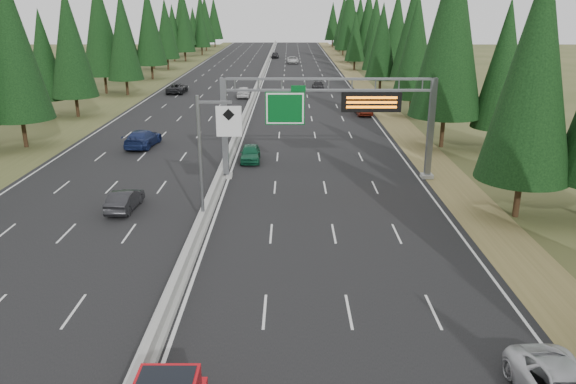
% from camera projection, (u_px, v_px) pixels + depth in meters
% --- Properties ---
extents(road, '(32.00, 260.00, 0.08)m').
position_uv_depth(road, '(255.00, 94.00, 87.12)').
color(road, black).
rests_on(road, ground).
extents(shoulder_right, '(3.60, 260.00, 0.06)m').
position_uv_depth(shoulder_right, '(370.00, 94.00, 87.07)').
color(shoulder_right, olive).
rests_on(shoulder_right, ground).
extents(shoulder_left, '(3.60, 260.00, 0.06)m').
position_uv_depth(shoulder_left, '(141.00, 94.00, 87.18)').
color(shoulder_left, '#3E4922').
rests_on(shoulder_left, ground).
extents(median_barrier, '(0.70, 260.00, 0.85)m').
position_uv_depth(median_barrier, '(255.00, 91.00, 87.00)').
color(median_barrier, gray).
rests_on(median_barrier, road).
extents(sign_gantry, '(16.75, 0.98, 7.80)m').
position_uv_depth(sign_gantry, '(336.00, 113.00, 42.62)').
color(sign_gantry, slate).
rests_on(sign_gantry, road).
extents(hov_sign_pole, '(2.80, 0.50, 8.00)m').
position_uv_depth(hov_sign_pole, '(210.00, 152.00, 33.41)').
color(hov_sign_pole, slate).
rests_on(hov_sign_pole, road).
extents(tree_row_right, '(11.64, 238.29, 18.99)m').
position_uv_depth(tree_row_right, '(407.00, 33.00, 80.33)').
color(tree_row_right, black).
rests_on(tree_row_right, ground).
extents(tree_row_left, '(10.95, 241.27, 18.61)m').
position_uv_depth(tree_row_left, '(99.00, 35.00, 80.52)').
color(tree_row_left, black).
rests_on(tree_row_left, ground).
extents(car_ahead_green, '(1.82, 4.25, 1.43)m').
position_uv_depth(car_ahead_green, '(250.00, 153.00, 48.91)').
color(car_ahead_green, '#125134').
rests_on(car_ahead_green, road).
extents(car_ahead_dkred, '(2.03, 5.08, 1.64)m').
position_uv_depth(car_ahead_dkred, '(363.00, 108.00, 70.11)').
color(car_ahead_dkred, '#60190D').
rests_on(car_ahead_dkred, road).
extents(car_ahead_dkgrey, '(1.88, 4.58, 1.33)m').
position_uv_depth(car_ahead_dkgrey, '(318.00, 86.00, 90.68)').
color(car_ahead_dkgrey, black).
rests_on(car_ahead_dkgrey, road).
extents(car_ahead_white, '(2.80, 5.79, 1.59)m').
position_uv_depth(car_ahead_white, '(293.00, 60.00, 132.80)').
color(car_ahead_white, silver).
rests_on(car_ahead_white, road).
extents(car_ahead_far, '(1.91, 4.63, 1.57)m').
position_uv_depth(car_ahead_far, '(275.00, 55.00, 146.69)').
color(car_ahead_far, black).
rests_on(car_ahead_far, road).
extents(car_onc_near, '(1.67, 4.22, 1.37)m').
position_uv_depth(car_onc_near, '(125.00, 200.00, 37.20)').
color(car_onc_near, black).
rests_on(car_onc_near, road).
extents(car_onc_blue, '(2.82, 5.88, 1.65)m').
position_uv_depth(car_onc_blue, '(143.00, 138.00, 53.92)').
color(car_onc_blue, navy).
rests_on(car_onc_blue, road).
extents(car_onc_white, '(2.03, 4.80, 1.62)m').
position_uv_depth(car_onc_white, '(244.00, 92.00, 83.19)').
color(car_onc_white, silver).
rests_on(car_onc_white, road).
extents(car_onc_far, '(2.71, 5.70, 1.57)m').
position_uv_depth(car_onc_far, '(177.00, 88.00, 87.38)').
color(car_onc_far, black).
rests_on(car_onc_far, road).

